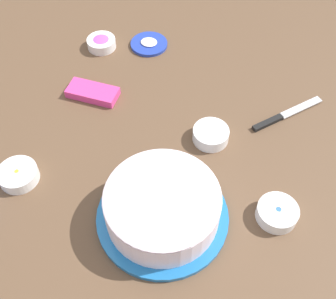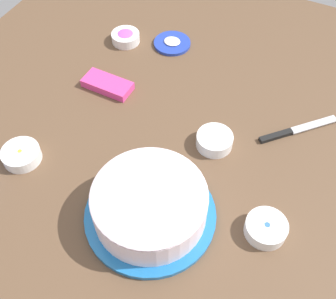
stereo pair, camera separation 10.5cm
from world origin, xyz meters
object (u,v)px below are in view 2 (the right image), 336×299
object	(u,v)px
sprinkle_bowl_orange	(214,141)
candy_box_lower	(107,85)
frosted_cake	(150,205)
frosting_tub_lid	(172,43)
spreading_knife	(292,131)
sprinkle_bowl_yellow	(21,155)
sprinkle_bowl_blue	(266,228)
sprinkle_bowl_rainbow	(126,37)

from	to	relation	value
sprinkle_bowl_orange	candy_box_lower	distance (m)	0.37
frosted_cake	frosting_tub_lid	xyz separation A→B (m)	(-0.23, 0.59, -0.05)
frosted_cake	spreading_knife	bearing A→B (deg)	60.16
sprinkle_bowl_yellow	sprinkle_bowl_blue	bearing A→B (deg)	6.93
candy_box_lower	sprinkle_bowl_blue	bearing A→B (deg)	-22.19
candy_box_lower	sprinkle_bowl_yellow	bearing A→B (deg)	-99.63
sprinkle_bowl_yellow	sprinkle_bowl_blue	xyz separation A→B (m)	(0.63, 0.08, 0.00)
sprinkle_bowl_yellow	sprinkle_bowl_rainbow	bearing A→B (deg)	89.60
sprinkle_bowl_rainbow	sprinkle_bowl_orange	world-z (taller)	same
sprinkle_bowl_orange	sprinkle_bowl_yellow	bearing A→B (deg)	-149.14
frosted_cake	spreading_knife	xyz separation A→B (m)	(0.23, 0.40, -0.05)
frosted_cake	sprinkle_bowl_rainbow	world-z (taller)	frosted_cake
sprinkle_bowl_rainbow	candy_box_lower	distance (m)	0.22
sprinkle_bowl_orange	candy_box_lower	size ratio (longest dim) A/B	0.66
spreading_knife	sprinkle_bowl_yellow	bearing A→B (deg)	-146.92
frosting_tub_lid	sprinkle_bowl_yellow	bearing A→B (deg)	-104.12
frosted_cake	spreading_knife	world-z (taller)	frosted_cake
spreading_knife	candy_box_lower	world-z (taller)	candy_box_lower
sprinkle_bowl_blue	frosting_tub_lid	bearing A→B (deg)	133.34
sprinkle_bowl_yellow	candy_box_lower	xyz separation A→B (m)	(0.06, 0.32, -0.01)
frosted_cake	sprinkle_bowl_blue	bearing A→B (deg)	17.43
sprinkle_bowl_blue	sprinkle_bowl_orange	bearing A→B (deg)	138.19
sprinkle_bowl_yellow	candy_box_lower	world-z (taller)	sprinkle_bowl_yellow
frosted_cake	sprinkle_bowl_orange	world-z (taller)	frosted_cake
sprinkle_bowl_yellow	sprinkle_bowl_orange	size ratio (longest dim) A/B	1.02
sprinkle_bowl_yellow	sprinkle_bowl_orange	xyz separation A→B (m)	(0.43, 0.26, 0.00)
spreading_knife	candy_box_lower	size ratio (longest dim) A/B	1.24
frosted_cake	frosting_tub_lid	bearing A→B (deg)	111.09
frosting_tub_lid	sprinkle_bowl_blue	world-z (taller)	sprinkle_bowl_blue
spreading_knife	sprinkle_bowl_orange	size ratio (longest dim) A/B	1.89
frosting_tub_lid	spreading_knife	xyz separation A→B (m)	(0.45, -0.19, -0.00)
sprinkle_bowl_orange	frosted_cake	bearing A→B (deg)	-101.61
sprinkle_bowl_yellow	sprinkle_bowl_orange	distance (m)	0.50
sprinkle_bowl_rainbow	sprinkle_bowl_blue	bearing A→B (deg)	-36.22
sprinkle_bowl_blue	sprinkle_bowl_orange	world-z (taller)	same
sprinkle_bowl_yellow	frosting_tub_lid	bearing A→B (deg)	75.88
sprinkle_bowl_orange	sprinkle_bowl_blue	bearing A→B (deg)	-41.81
sprinkle_bowl_rainbow	sprinkle_bowl_orange	xyz separation A→B (m)	(0.43, -0.28, 0.00)
candy_box_lower	spreading_knife	bearing A→B (deg)	8.63
frosted_cake	candy_box_lower	distance (m)	0.45
sprinkle_bowl_yellow	sprinkle_bowl_blue	size ratio (longest dim) A/B	1.02
sprinkle_bowl_blue	sprinkle_bowl_rainbow	xyz separation A→B (m)	(-0.63, 0.46, -0.00)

